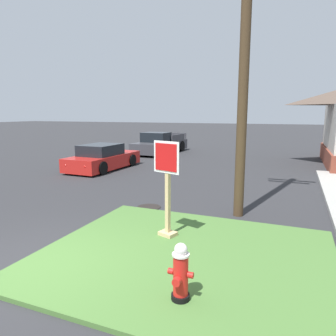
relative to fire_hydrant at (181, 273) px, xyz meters
The scene contains 8 objects.
ground_plane 2.89m from the fire_hydrant, behind, with size 160.00×160.00×0.00m, color #2B2B2D.
grass_corner_patch 1.57m from the fire_hydrant, 106.74° to the left, with size 5.49×4.73×0.08m, color #477033.
fire_hydrant is the anchor object (origin of this frame).
stop_sign 2.50m from the fire_hydrant, 116.81° to the left, with size 0.66×0.38×2.11m.
manhole_cover 4.85m from the fire_hydrant, 121.08° to the left, with size 0.70×0.70×0.02m, color black.
parked_sedan_red 11.75m from the fire_hydrant, 129.13° to the left, with size 1.98×4.34×1.25m.
pickup_truck_charcoal 17.49m from the fire_hydrant, 114.56° to the left, with size 2.25×5.30×1.48m.
utility_pole 6.54m from the fire_hydrant, 88.88° to the left, with size 1.84×0.26×10.12m.
Camera 1 is at (4.26, -3.88, 2.77)m, focal length 33.45 mm.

